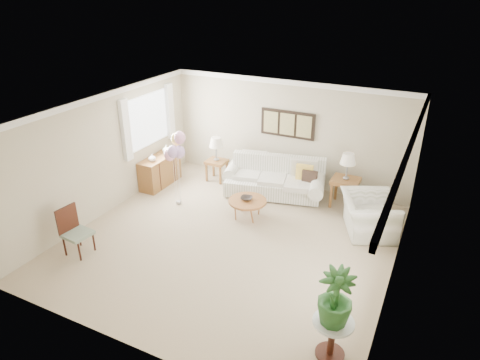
{
  "coord_description": "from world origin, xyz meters",
  "views": [
    {
      "loc": [
        3.31,
        -6.31,
        4.66
      ],
      "look_at": [
        -0.1,
        0.6,
        1.05
      ],
      "focal_mm": 32.0,
      "sensor_mm": 36.0,
      "label": 1
    }
  ],
  "objects": [
    {
      "name": "end_table_left",
      "position": [
        -1.62,
        2.35,
        0.46
      ],
      "size": [
        0.5,
        0.45,
        0.54
      ],
      "color": "brown",
      "rests_on": "ground"
    },
    {
      "name": "credenza",
      "position": [
        -2.76,
        1.5,
        0.37
      ],
      "size": [
        0.46,
        1.2,
        0.74
      ],
      "color": "brown",
      "rests_on": "ground"
    },
    {
      "name": "sofa",
      "position": [
        -0.01,
        2.27,
        0.36
      ],
      "size": [
        2.64,
        1.38,
        0.9
      ],
      "color": "white",
      "rests_on": "ground"
    },
    {
      "name": "coffee_table",
      "position": [
        -0.11,
        0.98,
        0.38
      ],
      "size": [
        0.82,
        0.82,
        0.41
      ],
      "color": "#976230",
      "rests_on": "ground"
    },
    {
      "name": "ground_plane",
      "position": [
        0.0,
        0.0,
        0.0
      ],
      "size": [
        6.0,
        6.0,
        0.0
      ],
      "primitive_type": "plane",
      "color": "tan"
    },
    {
      "name": "decor_bowl",
      "position": [
        -0.13,
        0.99,
        0.45
      ],
      "size": [
        0.29,
        0.29,
        0.06
      ],
      "primitive_type": "imported",
      "rotation": [
        0.0,
        0.0,
        0.18
      ],
      "color": "#2A2421",
      "rests_on": "coffee_table"
    },
    {
      "name": "vase_sage",
      "position": [
        -2.74,
        1.81,
        0.85
      ],
      "size": [
        0.26,
        0.26,
        0.21
      ],
      "primitive_type": "imported",
      "rotation": [
        0.0,
        0.0,
        0.36
      ],
      "color": "beige",
      "rests_on": "credenza"
    },
    {
      "name": "lamp_right",
      "position": [
        1.62,
        2.43,
        1.13
      ],
      "size": [
        0.35,
        0.35,
        0.61
      ],
      "color": "gray",
      "rests_on": "end_table_right"
    },
    {
      "name": "balloon_cluster",
      "position": [
        -1.76,
        0.82,
        1.39
      ],
      "size": [
        0.45,
        0.47,
        1.74
      ],
      "color": "gray",
      "rests_on": "ground"
    },
    {
      "name": "wall_art_triptych",
      "position": [
        0.0,
        2.96,
        1.55
      ],
      "size": [
        1.35,
        0.06,
        0.65
      ],
      "color": "black",
      "rests_on": "ground"
    },
    {
      "name": "vase_white",
      "position": [
        -2.74,
        1.22,
        0.83
      ],
      "size": [
        0.22,
        0.22,
        0.18
      ],
      "primitive_type": "imported",
      "rotation": [
        0.0,
        0.0,
        -0.31
      ],
      "color": "white",
      "rests_on": "credenza"
    },
    {
      "name": "end_table_right",
      "position": [
        1.62,
        2.43,
        0.55
      ],
      "size": [
        0.61,
        0.55,
        0.66
      ],
      "color": "brown",
      "rests_on": "ground"
    },
    {
      "name": "armchair",
      "position": [
        2.32,
        1.53,
        0.38
      ],
      "size": [
        1.4,
        1.48,
        0.76
      ],
      "primitive_type": "imported",
      "rotation": [
        0.0,
        0.0,
        1.97
      ],
      "color": "white",
      "rests_on": "ground"
    },
    {
      "name": "side_table",
      "position": [
        2.52,
        -1.91,
        0.45
      ],
      "size": [
        0.55,
        0.55,
        0.6
      ],
      "color": "silver",
      "rests_on": "ground"
    },
    {
      "name": "lamp_left",
      "position": [
        -1.62,
        2.35,
        1.01
      ],
      "size": [
        0.34,
        0.34,
        0.61
      ],
      "color": "gray",
      "rests_on": "end_table_left"
    },
    {
      "name": "potted_plant",
      "position": [
        2.51,
        -1.95,
        1.01
      ],
      "size": [
        0.49,
        0.49,
        0.83
      ],
      "primitive_type": "imported",
      "rotation": [
        0.0,
        0.0,
        -0.05
      ],
      "color": "#295320",
      "rests_on": "side_table"
    },
    {
      "name": "accent_chair",
      "position": [
        -2.42,
        -1.62,
        0.48
      ],
      "size": [
        0.5,
        0.5,
        0.93
      ],
      "color": "gray",
      "rests_on": "ground"
    },
    {
      "name": "room_shell",
      "position": [
        -0.11,
        0.09,
        1.63
      ],
      "size": [
        6.04,
        6.04,
        2.6
      ],
      "color": "#BAB29A",
      "rests_on": "ground"
    }
  ]
}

